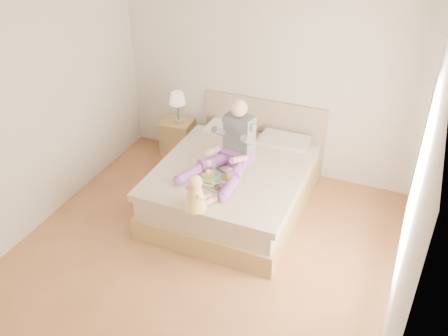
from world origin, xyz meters
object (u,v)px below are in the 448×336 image
at_px(bed, 237,181).
at_px(baby, 196,195).
at_px(nightstand, 178,138).
at_px(tray, 214,177).
at_px(adult, 231,149).

distance_m(bed, baby, 1.12).
height_order(nightstand, tray, tray).
xyz_separation_m(bed, tray, (-0.09, -0.47, 0.32)).
xyz_separation_m(adult, tray, (-0.07, -0.34, -0.21)).
bearing_deg(bed, tray, -101.04).
distance_m(nightstand, adult, 1.64).
relative_size(adult, baby, 2.60).
relative_size(nightstand, tray, 0.94).
bearing_deg(tray, adult, 96.76).
height_order(adult, tray, adult).
bearing_deg(nightstand, tray, -53.16).
height_order(bed, baby, baby).
relative_size(adult, tray, 1.88).
bearing_deg(adult, nightstand, 152.16).
height_order(nightstand, baby, baby).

